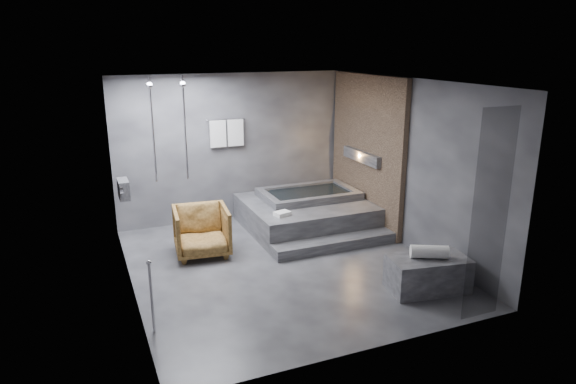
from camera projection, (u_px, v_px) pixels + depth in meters
name	position (u px, v px, depth m)	size (l,w,h in m)	color
room	(300.00, 151.00, 7.87)	(5.00, 5.04, 2.82)	#2B2B2E
tub_deck	(306.00, 214.00, 9.60)	(2.20, 2.00, 0.50)	#303032
tub_step	(335.00, 244.00, 8.60)	(2.20, 0.36, 0.18)	#303032
concrete_bench	(428.00, 274.00, 7.13)	(1.08, 0.59, 0.49)	#353537
driftwood_chair	(202.00, 231.00, 8.29)	(0.85, 0.88, 0.80)	#4B3012
rolled_towel	(429.00, 252.00, 7.02)	(0.18, 0.18, 0.51)	white
deck_towel	(282.00, 214.00, 8.73)	(0.26, 0.19, 0.07)	white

